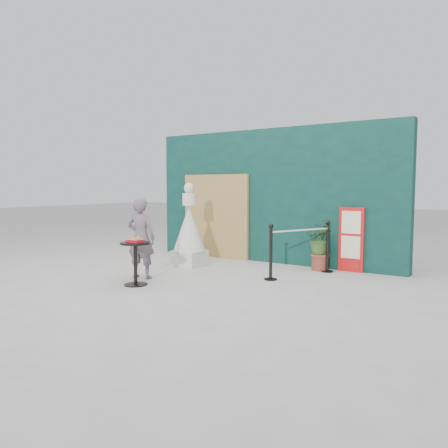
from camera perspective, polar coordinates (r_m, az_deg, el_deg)
ground at (r=7.50m, az=-5.13°, el=-8.29°), size 60.00×60.00×0.00m
back_wall at (r=9.96m, az=6.23°, el=3.66°), size 6.00×0.30×3.00m
bamboo_fence at (r=10.52m, az=-1.11°, el=1.03°), size 1.80×0.08×2.00m
woman at (r=8.27m, az=-10.79°, el=-1.80°), size 0.63×0.49×1.51m
menu_board at (r=9.11m, az=16.28°, el=-1.97°), size 0.50×0.07×1.30m
statue at (r=9.46m, az=-4.56°, el=-1.06°), size 0.70×0.70×1.79m
cafe_table at (r=7.73m, az=-11.51°, el=-4.21°), size 0.52×0.52×0.75m
food_basket at (r=7.69m, az=-11.52°, el=-2.08°), size 0.26×0.19×0.11m
planter at (r=9.14m, az=12.48°, el=-2.46°), size 0.57×0.49×0.96m
stanchion_barrier at (r=8.50m, az=9.95°, el=-3.39°), size 0.84×1.54×1.03m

